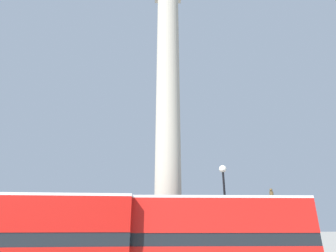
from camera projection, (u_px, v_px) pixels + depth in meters
name	position (u px, v px, depth m)	size (l,w,h in m)	color
monument_column	(168.00, 138.00, 20.53)	(6.11, 6.11, 26.36)	#ADA593
bus_a	(9.00, 241.00, 11.53)	(10.78, 3.36, 4.38)	#B7140F
bus_b	(205.00, 239.00, 12.74)	(10.19, 2.98, 4.39)	red
equestrian_statue	(278.00, 240.00, 23.55)	(4.45, 3.75, 6.31)	#ADA593
street_lamp	(225.00, 206.00, 16.71)	(0.49, 0.49, 6.82)	black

